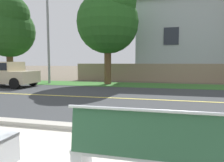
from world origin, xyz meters
name	(u,v)px	position (x,y,z in m)	size (l,w,h in m)	color
ground_plane	(128,93)	(0.00, 8.00, 0.00)	(140.00, 140.00, 0.00)	#665B4C
curb_edge	(87,128)	(0.00, 2.35, 0.06)	(44.00, 0.30, 0.11)	#ADA89E
street_asphalt	(122,98)	(0.00, 6.50, 0.00)	(52.00, 8.00, 0.01)	#383A3D
road_centre_line	(122,98)	(0.00, 6.50, 0.01)	(48.00, 0.14, 0.01)	#E0CC4C
far_verge_grass	(137,85)	(0.00, 11.74, 0.01)	(48.00, 2.80, 0.02)	#38702D
bench_right	(152,152)	(1.49, 0.52, 0.46)	(1.96, 0.48, 1.01)	silver
car_beige_near	(2,73)	(-8.09, 8.90, 0.85)	(4.30, 1.86, 1.54)	#C6B793
streetlamp	(49,27)	(-6.26, 11.54, 4.02)	(0.24, 2.10, 7.03)	gray
shade_tree_far_left	(9,27)	(-9.35, 11.23, 4.05)	(3.78, 3.78, 6.24)	brown
shade_tree_left	(109,18)	(-1.93, 11.80, 4.50)	(4.19, 4.19, 6.92)	brown
garden_wall	(156,73)	(1.15, 14.51, 0.70)	(13.00, 0.36, 1.40)	gray
house_across_street	(196,40)	(4.41, 17.71, 3.51)	(10.60, 6.91, 6.93)	#A3ADB2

